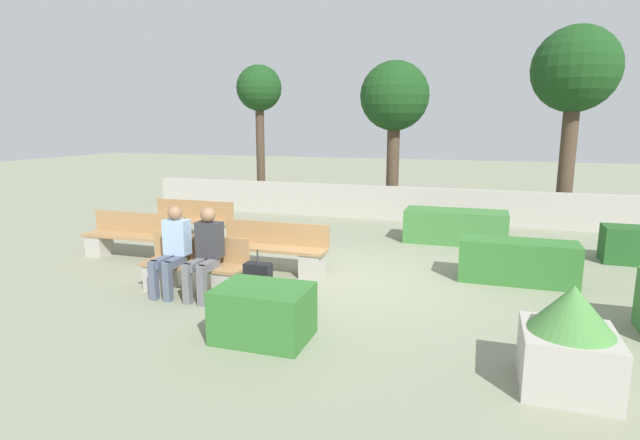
{
  "coord_description": "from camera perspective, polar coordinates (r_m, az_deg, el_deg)",
  "views": [
    {
      "loc": [
        2.05,
        -7.75,
        2.57
      ],
      "look_at": [
        -0.62,
        0.5,
        0.9
      ],
      "focal_mm": 28.0,
      "sensor_mm": 36.0,
      "label": 1
    }
  ],
  "objects": [
    {
      "name": "tree_center_left",
      "position": [
        14.91,
        8.52,
        13.52
      ],
      "size": [
        1.98,
        1.98,
        4.36
      ],
      "color": "#473828",
      "rests_on": "ground_plane"
    },
    {
      "name": "person_seated_man",
      "position": [
        7.61,
        -12.94,
        -3.17
      ],
      "size": [
        0.38,
        0.64,
        1.36
      ],
      "color": "slate",
      "rests_on": "ground_plane"
    },
    {
      "name": "hedge_block_near_left",
      "position": [
        11.35,
        15.2,
        -0.72
      ],
      "size": [
        2.17,
        0.85,
        0.72
      ],
      "color": "#3D7A38",
      "rests_on": "ground_plane"
    },
    {
      "name": "tree_center_right",
      "position": [
        14.34,
        27.13,
        14.66
      ],
      "size": [
        2.11,
        2.11,
        4.97
      ],
      "color": "#473828",
      "rests_on": "ground_plane"
    },
    {
      "name": "bench_left_side",
      "position": [
        11.64,
        -14.57,
        -0.5
      ],
      "size": [
        1.97,
        0.48,
        0.86
      ],
      "rotation": [
        0.0,
        0.0,
        0.01
      ],
      "color": "#A37A4C",
      "rests_on": "ground_plane"
    },
    {
      "name": "bench_back",
      "position": [
        10.34,
        -20.44,
        -2.23
      ],
      "size": [
        2.08,
        0.49,
        0.86
      ],
      "rotation": [
        0.0,
        0.0,
        0.15
      ],
      "color": "#A37A4C",
      "rests_on": "ground_plane"
    },
    {
      "name": "tree_leftmost",
      "position": [
        15.98,
        -6.96,
        14.2
      ],
      "size": [
        1.4,
        1.4,
        4.37
      ],
      "color": "#473828",
      "rests_on": "ground_plane"
    },
    {
      "name": "hedge_block_mid_right",
      "position": [
        8.83,
        21.64,
        -4.44
      ],
      "size": [
        1.84,
        0.62,
        0.7
      ],
      "color": "#33702D",
      "rests_on": "ground_plane"
    },
    {
      "name": "ground_plane",
      "position": [
        8.42,
        3.01,
        -6.89
      ],
      "size": [
        60.0,
        60.0,
        0.0
      ],
      "primitive_type": "plane",
      "color": "gray"
    },
    {
      "name": "perimeter_wall",
      "position": [
        13.75,
        9.18,
        1.89
      ],
      "size": [
        14.92,
        0.3,
        0.9
      ],
      "color": "#ADA89E",
      "rests_on": "ground_plane"
    },
    {
      "name": "suitcase",
      "position": [
        7.18,
        -7.07,
        -7.41
      ],
      "size": [
        0.38,
        0.19,
        0.84
      ],
      "color": "black",
      "rests_on": "ground_plane"
    },
    {
      "name": "person_seated_woman",
      "position": [
        7.91,
        -16.51,
        -2.87
      ],
      "size": [
        0.38,
        0.64,
        1.35
      ],
      "color": "#515B70",
      "rests_on": "ground_plane"
    },
    {
      "name": "bench_front",
      "position": [
        7.98,
        -14.14,
        -5.77
      ],
      "size": [
        1.67,
        0.48,
        0.86
      ],
      "color": "#A37A4C",
      "rests_on": "ground_plane"
    },
    {
      "name": "bench_right_side",
      "position": [
        8.81,
        -5.52,
        -3.82
      ],
      "size": [
        1.98,
        0.48,
        0.86
      ],
      "rotation": [
        0.0,
        0.0,
        0.14
      ],
      "color": "#A37A4C",
      "rests_on": "ground_plane"
    },
    {
      "name": "hedge_block_mid_left",
      "position": [
        6.16,
        -6.49,
        -10.51
      ],
      "size": [
        1.11,
        0.81,
        0.66
      ],
      "color": "#33702D",
      "rests_on": "ground_plane"
    },
    {
      "name": "planter_corner_left",
      "position": [
        5.54,
        26.61,
        -12.15
      ],
      "size": [
        0.87,
        0.87,
        1.06
      ],
      "color": "#ADA89E",
      "rests_on": "ground_plane"
    }
  ]
}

